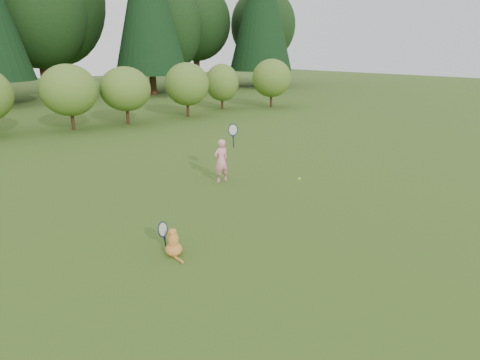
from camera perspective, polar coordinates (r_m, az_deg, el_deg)
ground at (r=7.75m, az=2.54°, el=-6.65°), size 100.00×100.00×0.00m
shrub_row at (r=18.97m, az=-24.54°, el=10.85°), size 28.00×3.00×2.80m
child at (r=10.20m, az=-2.64°, el=2.91°), size 0.62×0.36×1.66m
cat at (r=6.74m, az=-9.53°, el=-8.55°), size 0.48×0.66×0.65m
tennis_ball at (r=8.34m, az=8.43°, el=0.17°), size 0.06×0.06×0.06m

